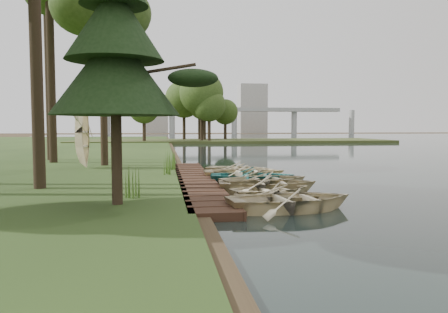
{
  "coord_description": "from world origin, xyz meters",
  "views": [
    {
      "loc": [
        -3.06,
        -19.57,
        2.65
      ],
      "look_at": [
        -0.31,
        -0.1,
        1.28
      ],
      "focal_mm": 35.0,
      "sensor_mm": 36.0,
      "label": 1
    }
  ],
  "objects": [
    {
      "name": "rowboat_3",
      "position": [
        1.03,
        -2.92,
        0.45
      ],
      "size": [
        4.07,
        3.03,
        0.81
      ],
      "primitive_type": "imported",
      "rotation": [
        0.0,
        0.0,
        1.51
      ],
      "color": "beige",
      "rests_on": "water"
    },
    {
      "name": "rowboat_5",
      "position": [
        0.96,
        -0.29,
        0.44
      ],
      "size": [
        4.15,
        3.23,
        0.79
      ],
      "primitive_type": "imported",
      "rotation": [
        0.0,
        0.0,
        1.43
      ],
      "color": "teal",
      "rests_on": "water"
    },
    {
      "name": "rowboat_8",
      "position": [
        0.97,
        3.55,
        0.41
      ],
      "size": [
        4.17,
        3.64,
        0.72
      ],
      "primitive_type": "imported",
      "rotation": [
        0.0,
        0.0,
        1.17
      ],
      "color": "beige",
      "rests_on": "water"
    },
    {
      "name": "rowboat_0",
      "position": [
        0.85,
        -6.7,
        0.46
      ],
      "size": [
        4.3,
        3.28,
        0.83
      ],
      "primitive_type": "imported",
      "rotation": [
        0.0,
        0.0,
        1.68
      ],
      "color": "beige",
      "rests_on": "water"
    },
    {
      "name": "building_b",
      "position": [
        -5.0,
        145.0,
        6.0
      ],
      "size": [
        8.0,
        8.0,
        12.0
      ],
      "primitive_type": "cube",
      "color": "#A5A5A0",
      "rests_on": "ground"
    },
    {
      "name": "rowboat_2",
      "position": [
        0.92,
        -4.08,
        0.38
      ],
      "size": [
        3.67,
        3.05,
        0.66
      ],
      "primitive_type": "imported",
      "rotation": [
        0.0,
        0.0,
        1.85
      ],
      "color": "beige",
      "rests_on": "water"
    },
    {
      "name": "reeds_3",
      "position": [
        -2.6,
        4.43,
        0.75
      ],
      "size": [
        0.6,
        0.6,
        0.9
      ],
      "primitive_type": "cone",
      "color": "#3F661E",
      "rests_on": "bank"
    },
    {
      "name": "stored_rowboat",
      "position": [
        -7.37,
        5.6,
        0.67
      ],
      "size": [
        3.72,
        2.77,
        0.74
      ],
      "primitive_type": "imported",
      "rotation": [
        3.14,
        0.0,
        1.51
      ],
      "color": "beige",
      "rests_on": "bank"
    },
    {
      "name": "tree_4",
      "position": [
        -6.52,
        7.25,
        9.66
      ],
      "size": [
        3.71,
        3.71,
        11.13
      ],
      "color": "black",
      "rests_on": "bank"
    },
    {
      "name": "rowboat_4",
      "position": [
        1.24,
        -1.73,
        0.45
      ],
      "size": [
        4.43,
        3.59,
        0.81
      ],
      "primitive_type": "imported",
      "rotation": [
        0.0,
        0.0,
        1.8
      ],
      "color": "beige",
      "rests_on": "water"
    },
    {
      "name": "boardwalk",
      "position": [
        -1.6,
        0.0,
        0.15
      ],
      "size": [
        1.6,
        16.0,
        0.3
      ],
      "primitive_type": "cube",
      "color": "#351F14",
      "rests_on": "ground"
    },
    {
      "name": "bridge",
      "position": [
        12.31,
        120.0,
        7.08
      ],
      "size": [
        95.9,
        4.0,
        8.6
      ],
      "color": "#A5A5A0",
      "rests_on": "ground"
    },
    {
      "name": "peninsula",
      "position": [
        8.0,
        50.0,
        0.23
      ],
      "size": [
        50.0,
        14.0,
        0.45
      ],
      "primitive_type": "cube",
      "color": "#3B441E",
      "rests_on": "ground"
    },
    {
      "name": "rowboat_1",
      "position": [
        0.8,
        -5.43,
        0.36
      ],
      "size": [
        3.63,
        3.18,
        0.63
      ],
      "primitive_type": "imported",
      "rotation": [
        0.0,
        0.0,
        1.16
      ],
      "color": "beige",
      "rests_on": "water"
    },
    {
      "name": "rowboat_6",
      "position": [
        0.9,
        1.27,
        0.46
      ],
      "size": [
        4.08,
        2.97,
        0.83
      ],
      "primitive_type": "imported",
      "rotation": [
        0.0,
        0.0,
        1.54
      ],
      "color": "beige",
      "rests_on": "water"
    },
    {
      "name": "reeds_2",
      "position": [
        -2.87,
        1.84,
        0.81
      ],
      "size": [
        0.6,
        0.6,
        1.01
      ],
      "primitive_type": "cone",
      "color": "#3F661E",
      "rests_on": "bank"
    },
    {
      "name": "reeds_0",
      "position": [
        -4.06,
        -5.07,
        0.82
      ],
      "size": [
        0.6,
        0.6,
        1.05
      ],
      "primitive_type": "cone",
      "color": "#3F661E",
      "rests_on": "bank"
    },
    {
      "name": "pine_tree",
      "position": [
        -4.43,
        -6.23,
        5.01
      ],
      "size": [
        3.8,
        3.8,
        7.77
      ],
      "color": "black",
      "rests_on": "bank"
    },
    {
      "name": "ground",
      "position": [
        0.0,
        0.0,
        0.0
      ],
      "size": [
        300.0,
        300.0,
        0.0
      ],
      "primitive_type": "plane",
      "color": "#3D2F1D"
    },
    {
      "name": "rowboat_7",
      "position": [
        1.03,
        2.45,
        0.4
      ],
      "size": [
        3.49,
        2.57,
        0.7
      ],
      "primitive_type": "imported",
      "rotation": [
        0.0,
        0.0,
        1.62
      ],
      "color": "beige",
      "rests_on": "water"
    },
    {
      "name": "reeds_1",
      "position": [
        -2.6,
        4.09,
        0.8
      ],
      "size": [
        0.6,
        0.6,
        1.0
      ],
      "primitive_type": "cone",
      "color": "#3F661E",
      "rests_on": "bank"
    },
    {
      "name": "far_trees",
      "position": [
        4.67,
        50.0,
        6.43
      ],
      "size": [
        45.6,
        5.6,
        8.8
      ],
      "color": "black",
      "rests_on": "peninsula"
    },
    {
      "name": "building_a",
      "position": [
        30.0,
        140.0,
        9.0
      ],
      "size": [
        10.0,
        8.0,
        18.0
      ],
      "primitive_type": "cube",
      "color": "#A5A5A0",
      "rests_on": "ground"
    }
  ]
}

